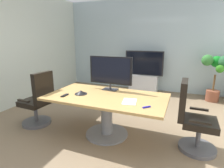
{
  "coord_description": "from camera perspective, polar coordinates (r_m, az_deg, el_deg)",
  "views": [
    {
      "loc": [
        1.34,
        -2.69,
        1.71
      ],
      "look_at": [
        0.13,
        0.3,
        0.89
      ],
      "focal_mm": 29.26,
      "sensor_mm": 36.0,
      "label": 1
    }
  ],
  "objects": [
    {
      "name": "ground_plane",
      "position": [
        3.46,
        -3.96,
        -15.38
      ],
      "size": [
        7.75,
        7.75,
        0.0
      ],
      "primitive_type": "plane",
      "color": "#7A664C"
    },
    {
      "name": "office_chair_left",
      "position": [
        3.89,
        -22.03,
        -5.59
      ],
      "size": [
        0.61,
        0.58,
        1.09
      ],
      "rotation": [
        0.0,
        0.0,
        -1.62
      ],
      "color": "#4C4C51",
      "rests_on": "ground"
    },
    {
      "name": "tv_monitor",
      "position": [
        3.44,
        -0.48,
        3.99
      ],
      "size": [
        0.84,
        0.18,
        0.64
      ],
      "color": "#333338",
      "rests_on": "conference_table"
    },
    {
      "name": "potted_plant",
      "position": [
        5.65,
        29.77,
        3.61
      ],
      "size": [
        0.73,
        0.64,
        1.27
      ],
      "color": "brown",
      "rests_on": "ground"
    },
    {
      "name": "conference_table",
      "position": [
        3.22,
        -1.68,
        -6.82
      ],
      "size": [
        2.05,
        1.1,
        0.74
      ],
      "color": "#B2894C",
      "rests_on": "ground"
    },
    {
      "name": "wall_display_unit",
      "position": [
        5.97,
        9.81,
        1.83
      ],
      "size": [
        1.2,
        0.36,
        1.31
      ],
      "color": "#B7BABC",
      "rests_on": "ground"
    },
    {
      "name": "conference_phone",
      "position": [
        3.29,
        -9.69,
        -2.59
      ],
      "size": [
        0.22,
        0.22,
        0.07
      ],
      "color": "black",
      "rests_on": "conference_table"
    },
    {
      "name": "whiteboard_marker",
      "position": [
        2.68,
        10.74,
        -7.09
      ],
      "size": [
        0.1,
        0.11,
        0.02
      ],
      "primitive_type": "cube",
      "rotation": [
        0.0,
        0.0,
        0.8
      ],
      "color": "#1919A5",
      "rests_on": "conference_table"
    },
    {
      "name": "office_chair_right",
      "position": [
        3.12,
        24.01,
        -10.74
      ],
      "size": [
        0.6,
        0.58,
        1.09
      ],
      "rotation": [
        0.0,
        0.0,
        1.55
      ],
      "color": "#4C4C51",
      "rests_on": "ground"
    },
    {
      "name": "paper_notepad",
      "position": [
        2.88,
        5.49,
        -5.48
      ],
      "size": [
        0.26,
        0.33,
        0.01
      ],
      "primitive_type": "cube",
      "rotation": [
        0.0,
        0.0,
        0.18
      ],
      "color": "white",
      "rests_on": "conference_table"
    },
    {
      "name": "remote_control",
      "position": [
        3.25,
        -14.57,
        -3.44
      ],
      "size": [
        0.05,
        0.17,
        0.02
      ],
      "primitive_type": "cube",
      "rotation": [
        0.0,
        0.0,
        -0.01
      ],
      "color": "black",
      "rests_on": "conference_table"
    },
    {
      "name": "wall_back_glass_partition",
      "position": [
        6.22,
        9.8,
        11.84
      ],
      "size": [
        5.33,
        0.1,
        2.93
      ],
      "primitive_type": "cube",
      "color": "#9EB2B7",
      "rests_on": "ground"
    }
  ]
}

